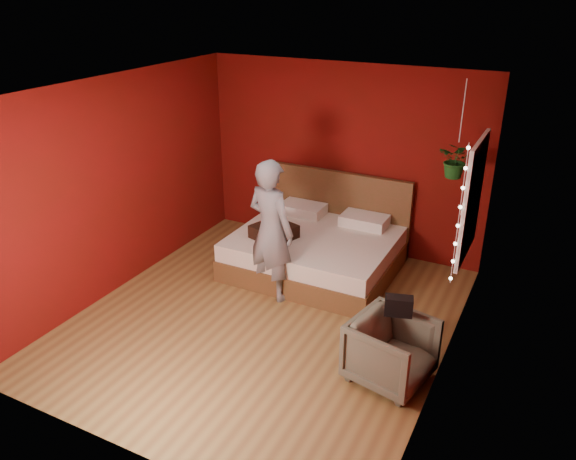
% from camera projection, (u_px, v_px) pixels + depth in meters
% --- Properties ---
extents(floor, '(4.50, 4.50, 0.00)m').
position_uv_depth(floor, '(265.00, 318.00, 6.47)').
color(floor, olive).
rests_on(floor, ground).
extents(room_walls, '(4.04, 4.54, 2.62)m').
position_uv_depth(room_walls, '(262.00, 180.00, 5.78)').
color(room_walls, '#6A0B0B').
rests_on(room_walls, ground).
extents(window, '(0.05, 0.97, 1.27)m').
position_uv_depth(window, '(472.00, 199.00, 5.77)').
color(window, white).
rests_on(window, room_walls).
extents(fairy_lights, '(0.04, 0.04, 1.45)m').
position_uv_depth(fairy_lights, '(459.00, 216.00, 5.36)').
color(fairy_lights, silver).
rests_on(fairy_lights, room_walls).
extents(bed, '(2.06, 1.75, 1.13)m').
position_uv_depth(bed, '(318.00, 247.00, 7.49)').
color(bed, brown).
rests_on(bed, ground).
extents(person, '(0.71, 0.55, 1.74)m').
position_uv_depth(person, '(271.00, 230.00, 6.59)').
color(person, slate).
rests_on(person, ground).
extents(armchair, '(0.86, 0.84, 0.66)m').
position_uv_depth(armchair, '(391.00, 351.00, 5.35)').
color(armchair, '#61614D').
rests_on(armchair, ground).
extents(handbag, '(0.29, 0.20, 0.19)m').
position_uv_depth(handbag, '(399.00, 306.00, 5.29)').
color(handbag, black).
rests_on(handbag, armchair).
extents(throw_pillow, '(0.60, 0.60, 0.17)m').
position_uv_depth(throw_pillow, '(274.00, 232.00, 7.22)').
color(throw_pillow, black).
rests_on(throw_pillow, bed).
extents(hanging_plant, '(0.47, 0.44, 1.12)m').
position_uv_depth(hanging_plant, '(457.00, 160.00, 6.36)').
color(hanging_plant, silver).
rests_on(hanging_plant, room_walls).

